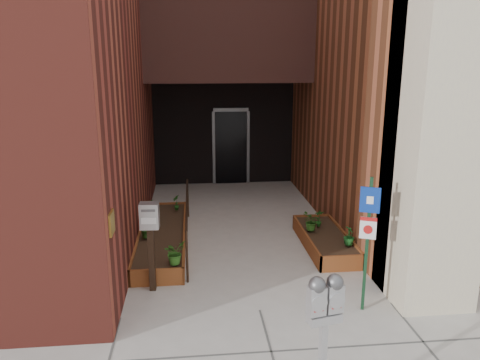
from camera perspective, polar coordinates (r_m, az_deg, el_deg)
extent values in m
plane|color=#9E9991|center=(7.10, 2.42, -15.59)|extent=(80.00, 80.00, 0.00)
cube|color=#9A502D|center=(14.98, 22.91, 19.04)|extent=(8.00, 13.70, 10.00)
cube|color=beige|center=(7.29, 22.64, 2.66)|extent=(1.10, 1.20, 4.40)
cube|color=black|center=(12.10, -1.65, 16.68)|extent=(4.20, 2.00, 2.00)
cube|color=black|center=(13.65, -2.02, 5.92)|extent=(4.00, 0.30, 3.00)
cube|color=black|center=(13.57, -1.11, 3.94)|extent=(0.90, 0.06, 2.10)
cube|color=#B79338|center=(6.31, -15.42, -5.08)|extent=(0.04, 0.30, 0.30)
cube|color=brown|center=(7.80, -10.17, -11.62)|extent=(0.90, 0.04, 0.30)
cube|color=brown|center=(11.10, -8.92, -3.48)|extent=(0.90, 0.04, 0.30)
cube|color=brown|center=(9.47, -12.04, -6.88)|extent=(0.04, 3.60, 0.30)
cube|color=brown|center=(9.41, -6.80, -6.78)|extent=(0.04, 3.60, 0.30)
cube|color=black|center=(9.43, -9.42, -6.95)|extent=(0.82, 3.52, 0.26)
cube|color=brown|center=(8.35, 12.39, -9.92)|extent=(0.80, 0.04, 0.30)
cube|color=brown|center=(10.26, 8.66, -5.00)|extent=(0.80, 0.04, 0.30)
cube|color=brown|center=(9.20, 8.03, -7.35)|extent=(0.04, 2.20, 0.30)
cube|color=brown|center=(9.40, 12.56, -7.06)|extent=(0.04, 2.20, 0.30)
cube|color=black|center=(9.30, 10.31, -7.32)|extent=(0.72, 2.12, 0.26)
cylinder|color=black|center=(7.72, -6.48, -9.30)|extent=(0.04, 0.04, 0.90)
cylinder|color=black|center=(10.82, -6.38, -2.21)|extent=(0.04, 0.04, 0.90)
cylinder|color=black|center=(9.12, -6.50, -2.61)|extent=(0.04, 3.30, 0.04)
cube|color=#ADADAF|center=(4.76, 10.25, -16.22)|extent=(0.35, 0.20, 0.09)
cube|color=#ADADAF|center=(4.62, 9.30, -14.33)|extent=(0.18, 0.14, 0.29)
sphere|color=#59595B|center=(4.55, 9.39, -12.50)|extent=(0.16, 0.16, 0.16)
cube|color=white|center=(4.57, 9.65, -14.41)|extent=(0.10, 0.03, 0.06)
cube|color=#B21414|center=(4.61, 9.60, -15.37)|extent=(0.10, 0.03, 0.03)
cube|color=#ADADAF|center=(4.70, 11.41, -13.90)|extent=(0.18, 0.14, 0.29)
sphere|color=#59595B|center=(4.63, 11.51, -12.10)|extent=(0.16, 0.16, 0.16)
cube|color=white|center=(4.65, 11.77, -13.97)|extent=(0.10, 0.03, 0.06)
cube|color=#B21414|center=(4.69, 11.71, -14.92)|extent=(0.10, 0.03, 0.03)
cube|color=#12331D|center=(6.92, 15.20, -7.72)|extent=(0.06, 0.06, 2.00)
cube|color=navy|center=(6.67, 15.58, -2.37)|extent=(0.26, 0.12, 0.36)
cube|color=white|center=(6.66, 15.58, -2.38)|extent=(0.09, 0.05, 0.11)
cube|color=white|center=(6.79, 15.35, -5.67)|extent=(0.22, 0.11, 0.32)
cube|color=#B21414|center=(6.75, 15.42, -4.63)|extent=(0.21, 0.10, 0.05)
cylinder|color=#B21414|center=(6.79, 15.33, -5.85)|extent=(0.12, 0.06, 0.13)
cube|color=black|center=(7.54, -10.72, -9.45)|extent=(0.10, 0.10, 1.05)
cube|color=#AEAEB0|center=(7.28, -10.99, -4.28)|extent=(0.30, 0.22, 0.40)
cube|color=#59595B|center=(7.14, -11.14, -3.70)|extent=(0.21, 0.02, 0.04)
cube|color=white|center=(7.19, -11.08, -4.93)|extent=(0.23, 0.02, 0.10)
imported|color=#2D631C|center=(7.80, -7.97, -8.73)|extent=(0.49, 0.49, 0.39)
imported|color=#205017|center=(8.98, -11.57, -5.67)|extent=(0.31, 0.31, 0.40)
imported|color=#245F1B|center=(10.03, -10.99, -3.45)|extent=(0.32, 0.32, 0.40)
imported|color=#1B5117|center=(10.45, -7.78, -2.73)|extent=(0.21, 0.21, 0.35)
imported|color=#19571E|center=(8.69, 13.16, -6.64)|extent=(0.22, 0.22, 0.35)
imported|color=#1D611B|center=(9.50, 9.63, -4.60)|extent=(0.20, 0.20, 0.35)
imported|color=#235117|center=(9.25, 8.66, -5.04)|extent=(0.46, 0.46, 0.36)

